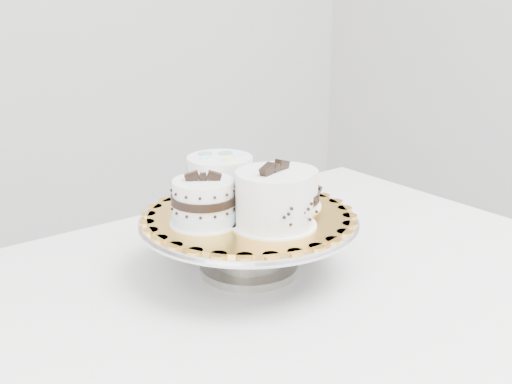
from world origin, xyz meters
TOP-DOWN VIEW (x-y plane):
  - table at (0.11, 0.18)m, footprint 1.13×0.76m
  - cake_stand at (0.14, 0.23)m, footprint 0.33×0.33m
  - cake_board at (0.14, 0.23)m, footprint 0.32×0.32m
  - cake_swirl at (0.14, 0.17)m, footprint 0.14×0.14m
  - cake_banded at (0.07, 0.24)m, footprint 0.12×0.12m
  - cake_dots at (0.14, 0.30)m, footprint 0.12×0.12m
  - cake_ribbon at (0.21, 0.23)m, footprint 0.13×0.13m

SIDE VIEW (x-z plane):
  - table at x=0.11m, z-range 0.29..1.04m
  - cake_stand at x=0.14m, z-range 0.77..0.86m
  - cake_board at x=0.14m, z-range 0.84..0.84m
  - cake_ribbon at x=0.21m, z-range 0.84..0.90m
  - cake_banded at x=0.07m, z-range 0.83..0.91m
  - cake_dots at x=0.14m, z-range 0.84..0.92m
  - cake_swirl at x=0.14m, z-range 0.83..0.93m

